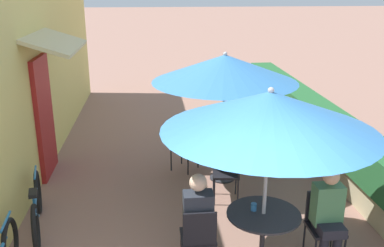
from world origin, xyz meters
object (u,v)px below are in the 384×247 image
(patio_umbrella_near, at_px, (270,111))
(cafe_chair_mid_right, at_px, (231,170))
(cafe_chair_mid_left, at_px, (182,144))
(cafe_chair_near_right, at_px, (323,221))
(bicycle_second, at_px, (37,208))
(patio_umbrella_mid, at_px, (225,68))
(cafe_chair_near_left, at_px, (199,235))
(patio_table_mid, at_px, (223,149))
(patio_table_near, at_px, (263,226))
(coffee_cup_mid, at_px, (228,136))
(seated_patron_near_left, at_px, (198,217))
(cafe_chair_mid_back, at_px, (256,142))
(coffee_cup_near, at_px, (254,207))
(seated_patron_near_right, at_px, (328,213))

(patio_umbrella_near, bearing_deg, cafe_chair_mid_right, 92.66)
(patio_umbrella_near, height_order, cafe_chair_mid_left, patio_umbrella_near)
(cafe_chair_near_right, bearing_deg, bicycle_second, -15.44)
(patio_umbrella_mid, relative_size, bicycle_second, 1.42)
(patio_umbrella_near, xyz_separation_m, cafe_chair_near_left, (-0.77, -0.08, -1.44))
(cafe_chair_near_right, relative_size, patio_table_mid, 1.00)
(patio_table_near, bearing_deg, coffee_cup_mid, 89.56)
(cafe_chair_mid_right, distance_m, coffee_cup_mid, 0.88)
(patio_table_near, bearing_deg, patio_table_mid, 91.70)
(cafe_chair_mid_left, bearing_deg, bicycle_second, -103.99)
(seated_patron_near_left, distance_m, patio_umbrella_mid, 2.82)
(cafe_chair_near_left, xyz_separation_m, cafe_chair_mid_right, (0.70, 1.76, 0.00))
(cafe_chair_mid_back, xyz_separation_m, coffee_cup_mid, (-0.58, -0.33, 0.24))
(cafe_chair_near_right, height_order, cafe_chair_mid_left, same)
(cafe_chair_near_right, xyz_separation_m, cafe_chair_mid_right, (-0.85, 1.59, 0.00))
(cafe_chair_near_left, height_order, cafe_chair_near_right, same)
(patio_table_near, relative_size, seated_patron_near_left, 0.70)
(patio_table_mid, xyz_separation_m, patio_umbrella_mid, (-0.00, -0.00, 1.41))
(patio_table_mid, bearing_deg, patio_umbrella_near, -88.30)
(seated_patron_near_left, height_order, coffee_cup_mid, seated_patron_near_left)
(patio_table_near, relative_size, bicycle_second, 0.52)
(coffee_cup_near, bearing_deg, patio_umbrella_near, -37.38)
(patio_table_mid, distance_m, cafe_chair_mid_back, 0.78)
(seated_patron_near_right, distance_m, cafe_chair_mid_back, 2.87)
(cafe_chair_mid_back, bearing_deg, coffee_cup_near, 51.63)
(cafe_chair_near_left, distance_m, patio_umbrella_mid, 3.00)
(seated_patron_near_right, xyz_separation_m, cafe_chair_mid_back, (-0.17, 2.86, -0.17))
(seated_patron_near_right, height_order, patio_umbrella_mid, patio_umbrella_mid)
(patio_table_near, relative_size, cafe_chair_near_left, 1.00)
(seated_patron_near_right, distance_m, patio_umbrella_mid, 2.91)
(coffee_cup_near, distance_m, cafe_chair_mid_right, 1.61)
(cafe_chair_mid_right, height_order, coffee_cup_mid, cafe_chair_mid_right)
(seated_patron_near_right, distance_m, patio_table_mid, 2.62)
(patio_umbrella_mid, bearing_deg, cafe_chair_mid_left, 149.64)
(patio_umbrella_near, xyz_separation_m, cafe_chair_near_right, (0.77, 0.08, -1.44))
(patio_table_near, xyz_separation_m, cafe_chair_near_right, (0.77, 0.08, -0.03))
(patio_umbrella_mid, bearing_deg, cafe_chair_mid_back, 29.64)
(cafe_chair_mid_right, relative_size, cafe_chair_mid_back, 1.00)
(bicycle_second, bearing_deg, seated_patron_near_right, -28.68)
(seated_patron_near_right, bearing_deg, cafe_chair_mid_right, -63.95)
(patio_umbrella_near, xyz_separation_m, coffee_cup_mid, (0.02, 2.51, -1.20))
(cafe_chair_mid_left, bearing_deg, patio_umbrella_mid, 5.64)
(seated_patron_near_right, relative_size, coffee_cup_mid, 13.89)
(cafe_chair_near_left, xyz_separation_m, coffee_cup_mid, (0.79, 2.59, 0.24))
(seated_patron_near_left, bearing_deg, cafe_chair_near_left, -90.00)
(coffee_cup_near, height_order, patio_umbrella_mid, patio_umbrella_mid)
(cafe_chair_near_left, distance_m, coffee_cup_near, 0.73)
(seated_patron_near_left, xyz_separation_m, cafe_chair_mid_back, (1.38, 2.81, -0.17))
(patio_table_near, height_order, patio_table_mid, same)
(patio_table_mid, height_order, coffee_cup_mid, coffee_cup_mid)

